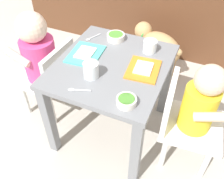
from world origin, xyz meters
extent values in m
plane|color=#B2ADA3|center=(0.00, 0.00, 0.00)|extent=(7.00, 7.00, 0.00)
cube|color=slate|center=(0.00, 0.00, 0.47)|extent=(0.52, 0.58, 0.03)
cube|color=slate|center=(-0.23, -0.26, 0.23)|extent=(0.04, 0.04, 0.45)
cube|color=slate|center=(0.23, -0.26, 0.23)|extent=(0.04, 0.04, 0.45)
cube|color=slate|center=(-0.23, 0.26, 0.23)|extent=(0.04, 0.04, 0.45)
cube|color=slate|center=(0.23, 0.26, 0.23)|extent=(0.04, 0.04, 0.45)
cube|color=white|center=(-0.43, -0.01, 0.25)|extent=(0.29, 0.29, 0.02)
cube|color=white|center=(-0.30, -0.01, 0.37)|extent=(0.04, 0.27, 0.22)
cylinder|color=#D83F7F|center=(-0.43, -0.01, 0.38)|extent=(0.18, 0.18, 0.24)
sphere|color=beige|center=(-0.44, -0.01, 0.58)|extent=(0.16, 0.16, 0.16)
cylinder|color=white|center=(-0.53, 0.10, 0.12)|extent=(0.03, 0.03, 0.25)
cylinder|color=white|center=(-0.54, -0.10, 0.12)|extent=(0.03, 0.03, 0.25)
cylinder|color=white|center=(-0.33, 0.09, 0.12)|extent=(0.03, 0.03, 0.25)
cylinder|color=white|center=(-0.34, -0.11, 0.12)|extent=(0.03, 0.03, 0.25)
cylinder|color=beige|center=(-0.48, 0.10, 0.44)|extent=(0.15, 0.05, 0.09)
cylinder|color=beige|center=(-0.49, -0.10, 0.44)|extent=(0.15, 0.05, 0.09)
cube|color=white|center=(0.43, -0.02, 0.25)|extent=(0.30, 0.30, 0.02)
cube|color=white|center=(0.30, -0.03, 0.37)|extent=(0.05, 0.27, 0.22)
cylinder|color=yellow|center=(0.43, -0.02, 0.38)|extent=(0.15, 0.15, 0.23)
sphere|color=beige|center=(0.44, -0.02, 0.55)|extent=(0.13, 0.13, 0.13)
cylinder|color=white|center=(0.54, -0.11, 0.12)|extent=(0.03, 0.03, 0.25)
cylinder|color=white|center=(0.52, 0.09, 0.12)|extent=(0.03, 0.03, 0.25)
cylinder|color=white|center=(0.34, -0.13, 0.12)|extent=(0.03, 0.03, 0.25)
cylinder|color=white|center=(0.32, 0.07, 0.12)|extent=(0.03, 0.03, 0.25)
cylinder|color=beige|center=(0.49, -0.10, 0.43)|extent=(0.15, 0.05, 0.09)
cylinder|color=beige|center=(0.47, 0.07, 0.43)|extent=(0.15, 0.05, 0.09)
ellipsoid|color=tan|center=(0.10, 0.62, 0.22)|extent=(0.37, 0.32, 0.20)
sphere|color=tan|center=(-0.06, 0.71, 0.27)|extent=(0.13, 0.13, 0.13)
sphere|color=black|center=(-0.10, 0.73, 0.27)|extent=(0.06, 0.06, 0.06)
torus|color=green|center=(-0.03, 0.69, 0.26)|extent=(0.08, 0.11, 0.11)
sphere|color=tan|center=(0.23, 0.55, 0.26)|extent=(0.05, 0.05, 0.05)
cylinder|color=tan|center=(0.05, 0.71, 0.07)|extent=(0.04, 0.04, 0.14)
cylinder|color=tan|center=(0.00, 0.61, 0.07)|extent=(0.04, 0.04, 0.14)
cylinder|color=tan|center=(0.20, 0.63, 0.07)|extent=(0.04, 0.04, 0.14)
cylinder|color=tan|center=(0.15, 0.53, 0.07)|extent=(0.04, 0.04, 0.14)
cube|color=#4CC6BC|center=(-0.15, 0.02, 0.48)|extent=(0.17, 0.20, 0.01)
cube|color=white|center=(-0.15, 0.02, 0.49)|extent=(0.09, 0.11, 0.01)
cube|color=orange|center=(0.15, 0.02, 0.48)|extent=(0.16, 0.19, 0.01)
cube|color=white|center=(0.15, 0.02, 0.49)|extent=(0.09, 0.11, 0.01)
cylinder|color=white|center=(-0.05, -0.12, 0.52)|extent=(0.07, 0.07, 0.07)
cylinder|color=silver|center=(-0.05, -0.12, 0.50)|extent=(0.06, 0.06, 0.04)
cylinder|color=white|center=(0.13, 0.17, 0.51)|extent=(0.07, 0.07, 0.06)
cylinder|color=silver|center=(0.13, 0.17, 0.50)|extent=(0.06, 0.06, 0.04)
cylinder|color=silver|center=(-0.07, 0.21, 0.50)|extent=(0.10, 0.10, 0.03)
cylinder|color=#4C8C33|center=(-0.07, 0.21, 0.51)|extent=(0.08, 0.08, 0.01)
cylinder|color=silver|center=(0.16, -0.22, 0.50)|extent=(0.08, 0.08, 0.03)
cylinder|color=#4C8C33|center=(0.16, -0.22, 0.51)|extent=(0.07, 0.07, 0.01)
cylinder|color=silver|center=(-0.18, 0.19, 0.48)|extent=(0.04, 0.07, 0.01)
ellipsoid|color=silver|center=(-0.20, 0.14, 0.48)|extent=(0.03, 0.03, 0.01)
cylinder|color=silver|center=(-0.04, -0.22, 0.48)|extent=(0.07, 0.03, 0.01)
ellipsoid|color=silver|center=(-0.08, -0.24, 0.48)|extent=(0.03, 0.03, 0.01)
camera|label=1|loc=(0.39, -0.87, 1.20)|focal=40.19mm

